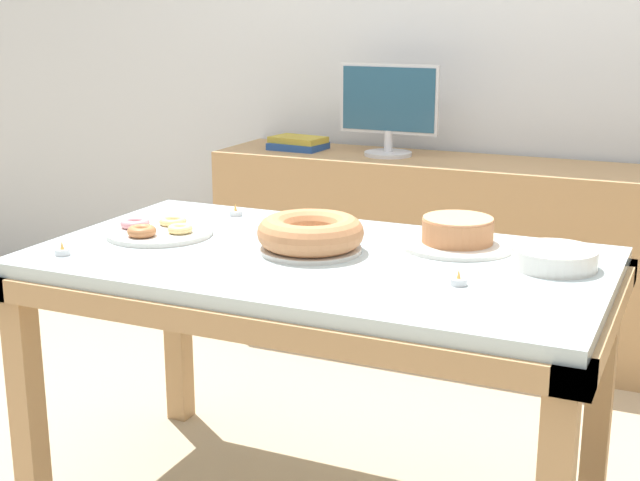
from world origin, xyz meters
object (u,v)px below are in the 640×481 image
book_stack (298,143)px  pastry_platter (158,230)px  cake_chocolate_round (457,234)px  cake_golden_bundt (311,234)px  tealight_right_edge (458,281)px  tealight_left_edge (235,212)px  computer_monitor (389,110)px  plate_stack (555,258)px  tealight_near_cakes (62,251)px

book_stack → pastry_platter: bearing=-80.0°
book_stack → cake_chocolate_round: (1.06, -1.22, -0.02)m
book_stack → pastry_platter: (0.26, -1.45, -0.04)m
cake_golden_bundt → pastry_platter: size_ratio=0.93×
tealight_right_edge → tealight_left_edge: bearing=153.7°
computer_monitor → plate_stack: computer_monitor is taller
tealight_left_edge → tealight_right_edge: (0.82, -0.41, 0.00)m
computer_monitor → pastry_platter: size_ratio=1.40×
tealight_left_edge → plate_stack: bearing=-9.7°
book_stack → plate_stack: (1.34, -1.32, -0.02)m
tealight_right_edge → tealight_near_cakes: bearing=-170.2°
book_stack → tealight_near_cakes: (0.15, -1.73, -0.04)m
cake_golden_bundt → pastry_platter: 0.47m
plate_stack → tealight_left_edge: bearing=170.3°
tealight_right_edge → book_stack: bearing=126.7°
computer_monitor → cake_golden_bundt: (0.31, -1.43, -0.16)m
computer_monitor → plate_stack: 1.62m
pastry_platter → book_stack: bearing=100.0°
computer_monitor → pastry_platter: bearing=-96.4°
pastry_platter → cake_chocolate_round: bearing=15.6°
plate_stack → tealight_right_edge: size_ratio=5.25×
cake_golden_bundt → pastry_platter: cake_golden_bundt is taller
book_stack → tealight_right_edge: size_ratio=6.16×
cake_chocolate_round → tealight_near_cakes: cake_chocolate_round is taller
plate_stack → book_stack: bearing=135.4°
tealight_near_cakes → tealight_left_edge: same height
cake_chocolate_round → tealight_left_edge: (-0.73, 0.07, -0.02)m
computer_monitor → cake_chocolate_round: 1.39m
plate_stack → tealight_near_cakes: bearing=-161.0°
cake_chocolate_round → tealight_left_edge: 0.73m
book_stack → cake_golden_bundt: size_ratio=0.87×
book_stack → plate_stack: book_stack is taller
pastry_platter → tealight_left_edge: bearing=74.8°
computer_monitor → cake_golden_bundt: computer_monitor is taller
cake_golden_bundt → tealight_near_cakes: bearing=-152.7°
cake_chocolate_round → cake_golden_bundt: 0.40m
pastry_platter → tealight_near_cakes: (-0.11, -0.28, -0.00)m
tealight_left_edge → book_stack: bearing=106.3°
cake_golden_bundt → pastry_platter: (-0.47, -0.01, -0.03)m
pastry_platter → plate_stack: plate_stack is taller
plate_stack → tealight_near_cakes: size_ratio=5.25×
computer_monitor → cake_golden_bundt: bearing=-77.9°
cake_golden_bundt → cake_chocolate_round: bearing=31.9°
pastry_platter → tealight_right_edge: pastry_platter is taller
book_stack → cake_golden_bundt: bearing=-63.2°
pastry_platter → tealight_left_edge: 0.31m
book_stack → tealight_left_edge: 1.20m
cake_golden_bundt → tealight_right_edge: cake_golden_bundt is taller
pastry_platter → tealight_right_edge: size_ratio=7.55×
computer_monitor → plate_stack: size_ratio=2.02×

